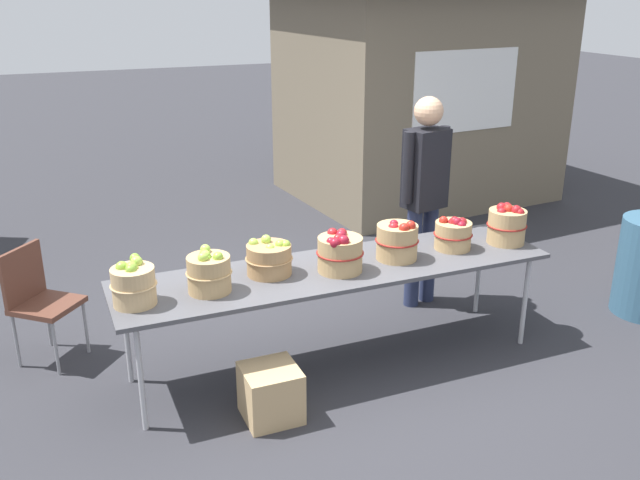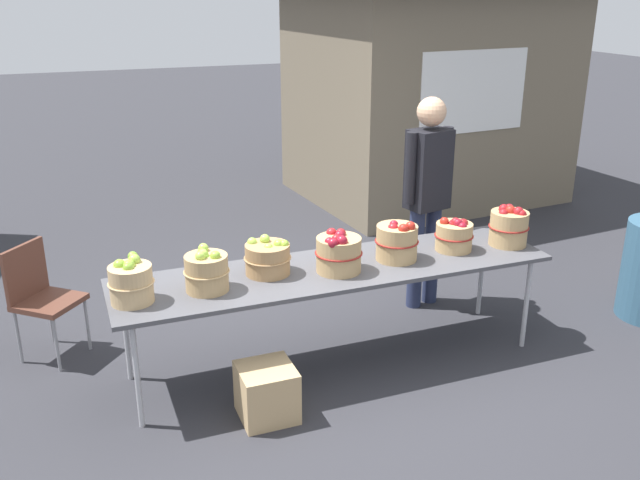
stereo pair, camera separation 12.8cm
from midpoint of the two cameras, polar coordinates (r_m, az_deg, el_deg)
ground_plane at (r=5.17m, az=1.94°, el=-9.96°), size 40.00×40.00×0.00m
market_table at (r=4.85m, az=2.04°, el=-2.63°), size 3.10×0.76×0.75m
apple_basket_green_0 at (r=4.41m, az=-14.50°, el=-3.39°), size 0.29×0.29×0.30m
apple_basket_green_1 at (r=4.48m, az=-8.53°, el=-2.54°), size 0.30×0.30×0.29m
apple_basket_green_2 at (r=4.70m, az=-3.55°, el=-1.49°), size 0.32×0.32×0.26m
apple_basket_red_0 at (r=4.72m, az=2.31°, el=-1.07°), size 0.33×0.33×0.29m
apple_basket_red_1 at (r=4.96m, az=7.09°, el=-0.14°), size 0.31×0.31×0.31m
apple_basket_red_2 at (r=5.22m, az=11.70°, el=0.41°), size 0.29×0.29×0.26m
apple_basket_red_3 at (r=5.42m, az=15.94°, el=1.09°), size 0.30×0.30×0.31m
vendor_adult at (r=5.76m, az=9.48°, el=4.33°), size 0.46×0.30×1.78m
food_kiosk at (r=9.08m, az=9.18°, el=12.28°), size 3.72×3.17×2.74m
folding_chair at (r=5.40m, az=-21.44°, el=-4.03°), size 0.56×0.56×0.86m
produce_crate at (r=4.50m, az=-3.58°, el=-12.41°), size 0.35×0.35×0.35m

